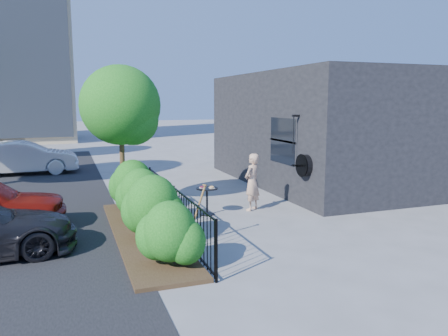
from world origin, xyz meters
name	(u,v)px	position (x,y,z in m)	size (l,w,h in m)	color
ground	(235,226)	(0.00, 0.00, 0.00)	(120.00, 120.00, 0.00)	gray
shop_building	(328,128)	(5.50, 4.50, 2.00)	(6.22, 9.00, 4.00)	black
fence	(174,209)	(-1.50, 0.00, 0.56)	(0.05, 6.05, 1.10)	black
planting_bed	(144,234)	(-2.20, 0.00, 0.04)	(1.30, 6.00, 0.08)	#382616
shrubs	(147,204)	(-2.10, 0.10, 0.70)	(1.10, 5.60, 1.24)	#145A14
patio_tree	(123,110)	(-2.24, 2.76, 2.76)	(2.20, 2.20, 3.94)	#3F2B19
cafe_table	(207,196)	(-0.30, 1.27, 0.51)	(0.58, 0.58, 0.78)	black
woman	(252,182)	(1.03, 1.33, 0.79)	(0.58, 0.38, 1.59)	tan
shovel	(196,217)	(-1.25, -0.91, 0.57)	(0.45, 0.17, 1.30)	brown
car_silver	(25,158)	(-5.42, 10.10, 0.69)	(1.46, 4.20, 1.38)	silver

